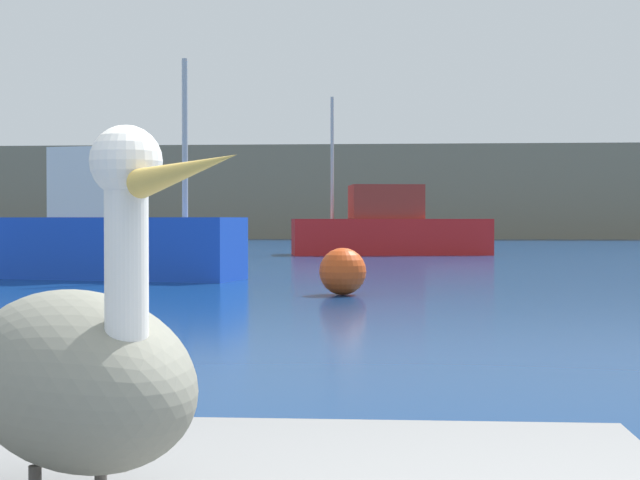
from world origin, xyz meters
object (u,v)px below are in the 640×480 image
(mooring_buoy, at_px, (343,271))
(fishing_boat_red, at_px, (389,229))
(fishing_boat_blue, at_px, (110,233))
(pelican, at_px, (77,371))

(mooring_buoy, bearing_deg, fishing_boat_red, 87.62)
(fishing_boat_blue, bearing_deg, pelican, -61.87)
(fishing_boat_blue, xyz_separation_m, fishing_boat_red, (5.92, 14.81, -0.05))
(pelican, bearing_deg, fishing_boat_red, 141.49)
(fishing_boat_red, xyz_separation_m, mooring_buoy, (-0.79, -18.94, -0.52))
(fishing_boat_red, relative_size, mooring_buoy, 9.21)
(pelican, distance_m, mooring_buoy, 14.15)
(pelican, bearing_deg, mooring_buoy, 142.96)
(fishing_boat_blue, relative_size, mooring_buoy, 7.21)
(fishing_boat_blue, height_order, mooring_buoy, fishing_boat_blue)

